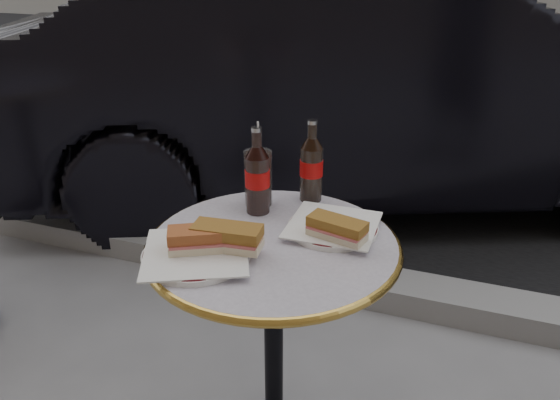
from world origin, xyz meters
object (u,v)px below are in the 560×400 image
(bistro_table, at_px, (274,359))
(plate_right, at_px, (333,228))
(cola_bottle_left, at_px, (257,171))
(cola_bottle_right, at_px, (312,161))
(plate_left, at_px, (196,255))
(parked_car, at_px, (370,81))
(cola_glass, at_px, (258,178))

(bistro_table, relative_size, plate_right, 3.22)
(cola_bottle_left, bearing_deg, plate_right, -9.06)
(bistro_table, xyz_separation_m, cola_bottle_right, (0.02, 0.26, 0.48))
(plate_left, bearing_deg, plate_right, 42.13)
(plate_left, distance_m, parked_car, 2.13)
(plate_left, height_order, cola_bottle_left, cola_bottle_left)
(bistro_table, bearing_deg, cola_bottle_left, 124.29)
(plate_left, relative_size, cola_bottle_right, 1.06)
(bistro_table, bearing_deg, parked_car, 94.32)
(cola_bottle_left, bearing_deg, parked_car, 91.74)
(plate_left, height_order, parked_car, parked_car)
(plate_right, relative_size, cola_bottle_left, 0.96)
(plate_right, xyz_separation_m, cola_bottle_left, (-0.22, 0.03, 0.11))
(cola_bottle_right, bearing_deg, plate_left, -111.66)
(bistro_table, xyz_separation_m, cola_glass, (-0.11, 0.18, 0.44))
(cola_bottle_right, height_order, parked_car, parked_car)
(plate_left, height_order, plate_right, plate_left)
(cola_bottle_right, distance_m, parked_car, 1.75)
(cola_bottle_right, bearing_deg, cola_bottle_left, -132.33)
(cola_bottle_left, relative_size, cola_glass, 1.52)
(plate_right, relative_size, cola_glass, 1.46)
(cola_glass, bearing_deg, bistro_table, -58.88)
(plate_left, xyz_separation_m, plate_right, (0.26, 0.24, -0.00))
(bistro_table, height_order, cola_bottle_right, cola_bottle_right)
(bistro_table, distance_m, cola_bottle_right, 0.55)
(cola_bottle_left, height_order, cola_bottle_right, cola_bottle_left)
(parked_car, bearing_deg, bistro_table, 161.31)
(bistro_table, height_order, parked_car, parked_car)
(cola_bottle_left, height_order, cola_glass, cola_bottle_left)
(cola_bottle_right, bearing_deg, plate_right, -56.00)
(plate_left, bearing_deg, cola_glass, 84.71)
(cola_bottle_left, relative_size, cola_bottle_right, 1.02)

